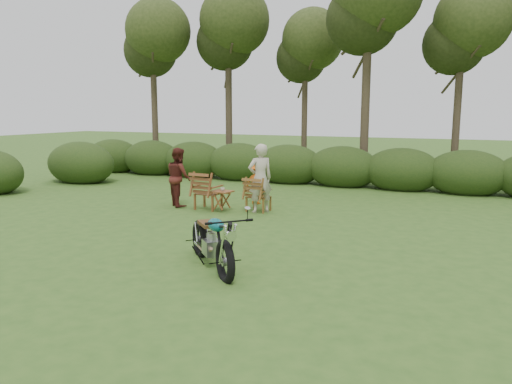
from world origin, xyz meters
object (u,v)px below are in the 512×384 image
at_px(motorcycle, 212,266).
at_px(lawn_chair_right, 259,211).
at_px(side_table, 222,201).
at_px(lawn_chair_left, 208,209).
at_px(child, 257,204).
at_px(adult_a, 260,212).
at_px(adult_b, 180,206).
at_px(cup, 222,189).

relative_size(motorcycle, lawn_chair_right, 2.27).
relative_size(motorcycle, side_table, 3.75).
height_order(lawn_chair_left, child, child).
xyz_separation_m(lawn_chair_right, side_table, (-0.85, -0.42, 0.27)).
height_order(motorcycle, adult_a, adult_a).
relative_size(lawn_chair_right, side_table, 1.65).
distance_m(lawn_chair_left, adult_b, 0.96).
xyz_separation_m(side_table, cup, (0.02, -0.01, 0.32)).
xyz_separation_m(lawn_chair_right, child, (-0.47, 0.92, 0.00)).
bearing_deg(cup, lawn_chair_right, 27.60).
distance_m(motorcycle, lawn_chair_right, 4.73).
bearing_deg(cup, motorcycle, -64.60).
bearing_deg(adult_a, cup, -25.50).
bearing_deg(motorcycle, lawn_chair_right, 148.21).
relative_size(motorcycle, child, 1.76).
distance_m(lawn_chair_right, adult_a, 0.15).
bearing_deg(motorcycle, side_table, 159.81).
bearing_deg(motorcycle, adult_b, 172.35).
xyz_separation_m(lawn_chair_right, adult_b, (-2.29, -0.22, 0.00)).
distance_m(lawn_chair_right, lawn_chair_left, 1.36).
xyz_separation_m(lawn_chair_right, cup, (-0.83, -0.44, 0.59)).
xyz_separation_m(adult_a, adult_b, (-2.38, -0.10, 0.00)).
bearing_deg(adult_b, motorcycle, 168.78).
xyz_separation_m(motorcycle, child, (-1.61, 5.52, 0.00)).
bearing_deg(adult_b, adult_a, -136.88).
bearing_deg(cup, child, 74.86).
bearing_deg(adult_a, lawn_chair_left, -36.80).
xyz_separation_m(motorcycle, adult_b, (-3.43, 4.37, 0.00)).
bearing_deg(adult_a, lawn_chair_right, -95.48).
relative_size(side_table, adult_a, 0.31).
bearing_deg(lawn_chair_left, child, -122.10).
xyz_separation_m(lawn_chair_left, side_table, (0.48, -0.12, 0.27)).
relative_size(lawn_chair_right, lawn_chair_left, 0.90).
bearing_deg(child, side_table, 83.15).
relative_size(lawn_chair_left, side_table, 1.84).
distance_m(motorcycle, child, 5.75).
distance_m(side_table, cup, 0.32).
height_order(motorcycle, lawn_chair_right, motorcycle).
xyz_separation_m(motorcycle, cup, (-1.97, 4.16, 0.59)).
bearing_deg(lawn_chair_right, adult_a, 132.72).
bearing_deg(lawn_chair_right, child, -59.23).
bearing_deg(adult_b, child, -107.16).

